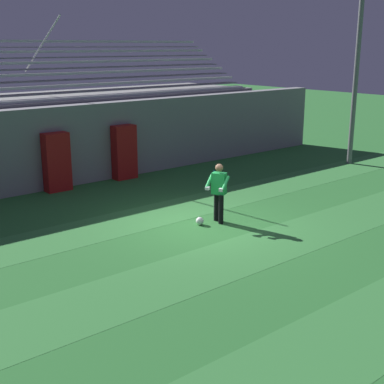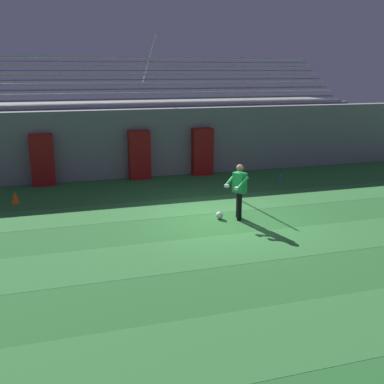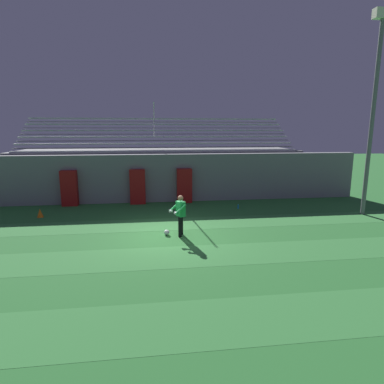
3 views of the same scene
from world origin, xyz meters
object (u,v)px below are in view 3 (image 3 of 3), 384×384
padding_pillar_far_left (69,188)px  soccer_ball (167,232)px  floodlight_pole (375,93)px  traffic_cone (40,213)px  padding_pillar_gate_right (184,186)px  goalkeeper (180,213)px  padding_pillar_gate_left (138,187)px  water_bottle (238,207)px

padding_pillar_far_left → soccer_ball: 7.81m
floodlight_pole → traffic_cone: bearing=174.8°
soccer_ball → padding_pillar_gate_right: bearing=77.1°
padding_pillar_far_left → floodlight_pole: size_ratio=0.21×
goalkeeper → traffic_cone: goalkeeper is taller
padding_pillar_gate_right → traffic_cone: size_ratio=4.73×
goalkeeper → soccer_ball: (-0.55, 0.16, -0.84)m
padding_pillar_gate_left → floodlight_pole: bearing=-18.5°
goalkeeper → traffic_cone: size_ratio=3.98×
padding_pillar_gate_right → soccer_ball: (-1.33, -5.83, -0.88)m
padding_pillar_gate_left → padding_pillar_gate_right: 2.69m
soccer_ball → padding_pillar_far_left: bearing=131.3°
padding_pillar_gate_right → goalkeeper: bearing=-97.5°
padding_pillar_gate_left → soccer_ball: padding_pillar_gate_left is taller
floodlight_pole → goalkeeper: floodlight_pole is taller
padding_pillar_gate_left → padding_pillar_far_left: size_ratio=1.00×
soccer_ball → water_bottle: size_ratio=0.92×
padding_pillar_gate_right → traffic_cone: 7.75m
goalkeeper → soccer_ball: bearing=163.7°
padding_pillar_gate_left → floodlight_pole: size_ratio=0.21×
goalkeeper → padding_pillar_far_left: bearing=133.4°
padding_pillar_gate_left → goalkeeper: padding_pillar_gate_left is taller
traffic_cone → floodlight_pole: bearing=-5.2°
padding_pillar_gate_left → traffic_cone: (-4.65, -2.34, -0.78)m
goalkeeper → soccer_ball: size_ratio=7.59×
padding_pillar_far_left → padding_pillar_gate_left: bearing=0.0°
padding_pillar_far_left → floodlight_pole: floodlight_pole is taller
padding_pillar_gate_right → traffic_cone: (-7.34, -2.34, -0.78)m
padding_pillar_far_left → floodlight_pole: bearing=-14.1°
floodlight_pole → goalkeeper: bearing=-167.0°
goalkeeper → traffic_cone: bearing=150.9°
floodlight_pole → soccer_ball: (-10.02, -2.03, -5.81)m
traffic_cone → padding_pillar_far_left: bearing=69.3°
padding_pillar_gate_left → goalkeeper: (1.90, -5.99, -0.04)m
padding_pillar_gate_left → padding_pillar_gate_right: bearing=0.0°
padding_pillar_far_left → goalkeeper: padding_pillar_far_left is taller
floodlight_pole → goalkeeper: 10.92m
floodlight_pole → goalkeeper: size_ratio=5.74×
floodlight_pole → soccer_ball: size_ratio=43.56×
floodlight_pole → water_bottle: floodlight_pole is taller
goalkeeper → padding_pillar_gate_left: bearing=107.6°
padding_pillar_far_left → water_bottle: size_ratio=8.28×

